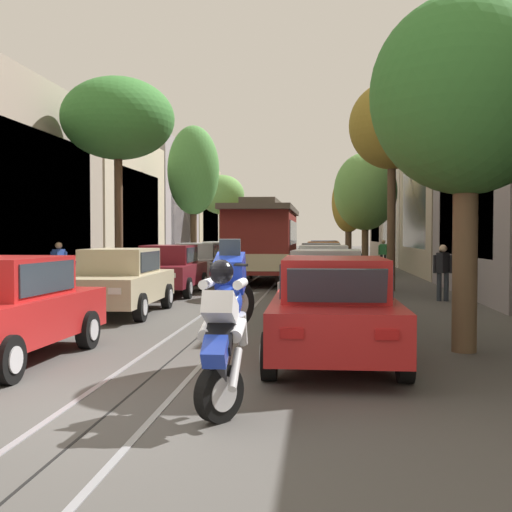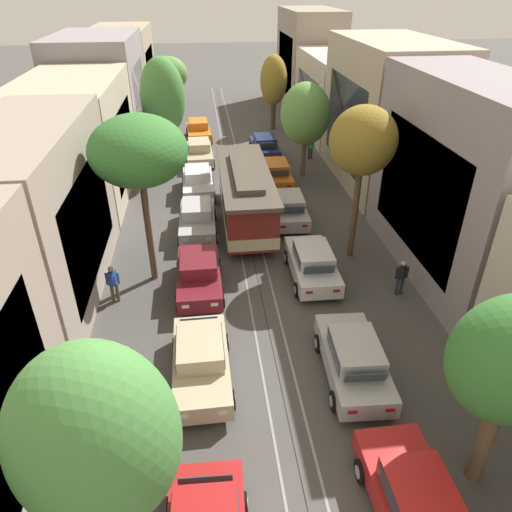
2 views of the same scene
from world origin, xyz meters
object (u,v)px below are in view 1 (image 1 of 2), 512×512
Objects in this scene: parked_car_maroon_mid_left at (169,270)px; parked_car_beige_sixth_left at (238,254)px; parked_car_navy_sixth_right at (324,254)px; pedestrian_on_right_pavement at (443,269)px; parked_car_silver_fourth_right at (322,262)px; street_tree_kerb_left_fourth at (222,196)px; street_tree_kerb_right_second at (392,127)px; street_tree_kerb_right_near at (467,97)px; parked_car_beige_second_left at (119,281)px; street_tree_kerb_right_fourth at (349,203)px; parked_car_orange_far_left at (249,252)px; street_tree_kerb_right_mid at (365,192)px; parked_car_orange_fifth_right at (324,258)px; parked_car_white_fifth_left at (220,258)px; parked_car_silver_second_right at (327,284)px; motorcycle_with_rider at (225,322)px; street_tree_kerb_left_second at (118,120)px; pedestrian_on_left_pavement at (383,253)px; parked_car_silver_fourth_left at (199,262)px; cable_car_trolley at (263,241)px; street_tree_kerb_left_mid at (193,171)px; pedestrian_crossing_far at (59,265)px.

parked_car_beige_sixth_left is at bearing 89.17° from parked_car_maroon_mid_left.
parked_car_beige_sixth_left is (0.23, 16.09, 0.00)m from parked_car_maroon_mid_left.
pedestrian_on_right_pavement is at bearing -79.73° from parked_car_navy_sixth_right.
pedestrian_on_right_pavement reaches higher than parked_car_silver_fourth_right.
street_tree_kerb_left_fourth is 0.85× the size of street_tree_kerb_right_second.
parked_car_beige_second_left is at bearing 148.23° from street_tree_kerb_right_near.
parked_car_beige_second_left is 0.71× the size of street_tree_kerb_right_fourth.
parked_car_silver_fourth_right is at bearing -69.71° from street_tree_kerb_left_fourth.
street_tree_kerb_right_fourth is at bearing 51.13° from parked_car_beige_sixth_left.
street_tree_kerb_right_fourth is at bearing 74.36° from parked_car_maroon_mid_left.
street_tree_kerb_right_mid reaches higher than parked_car_orange_far_left.
parked_car_orange_fifth_right is 0.72× the size of street_tree_kerb_left_fourth.
parked_car_silver_fourth_right is (4.85, -4.44, 0.00)m from parked_car_white_fifth_left.
parked_car_silver_second_right is at bearing -6.00° from parked_car_beige_second_left.
parked_car_orange_fifth_right is at bearing 87.25° from motorcycle_with_rider.
street_tree_kerb_right_fourth is (8.77, 23.07, -1.78)m from street_tree_kerb_left_second.
street_tree_kerb_left_second reaches higher than parked_car_silver_fourth_right.
pedestrian_on_left_pavement is at bearing 55.13° from street_tree_kerb_left_second.
pedestrian_on_right_pavement reaches higher than parked_car_orange_fifth_right.
parked_car_beige_second_left is 0.72× the size of street_tree_kerb_left_fourth.
parked_car_silver_fourth_left is at bearing -109.78° from street_tree_kerb_right_fourth.
street_tree_kerb_right_mid reaches higher than parked_car_white_fifth_left.
parked_car_navy_sixth_right is at bearing 94.57° from street_tree_kerb_right_near.
street_tree_kerb_right_second reaches higher than cable_car_trolley.
pedestrian_on_right_pavement is (8.31, -11.83, 0.12)m from parked_car_white_fifth_left.
parked_car_silver_second_right is at bearing -93.38° from street_tree_kerb_right_fourth.
street_tree_kerb_right_second is 4.37× the size of pedestrian_on_right_pavement.
parked_car_silver_second_right is at bearing -106.08° from street_tree_kerb_right_second.
parked_car_maroon_mid_left is at bearing -117.57° from pedestrian_on_left_pavement.
street_tree_kerb_left_mid is at bearing -103.27° from parked_car_orange_far_left.
parked_car_white_fifth_left is at bearing -81.79° from street_tree_kerb_left_fourth.
parked_car_silver_fourth_right is at bearing -95.85° from street_tree_kerb_right_fourth.
parked_car_orange_far_left is at bearing 135.13° from parked_car_navy_sixth_right.
street_tree_kerb_right_second reaches higher than street_tree_kerb_right_near.
street_tree_kerb_right_near reaches higher than parked_car_maroon_mid_left.
street_tree_kerb_left_mid is (-1.83, 2.78, 4.44)m from parked_car_white_fifth_left.
street_tree_kerb_right_mid reaches higher than street_tree_kerb_right_near.
motorcycle_with_rider is at bearing -61.21° from pedestrian_crossing_far.
parked_car_maroon_mid_left is at bearing -119.00° from street_tree_kerb_right_mid.
parked_car_white_fifth_left is 1.00× the size of parked_car_navy_sixth_right.
street_tree_kerb_left_second is at bearing -114.16° from parked_car_navy_sixth_right.
parked_car_beige_sixth_left is at bearing 96.86° from motorcycle_with_rider.
street_tree_kerb_left_mid is at bearing -127.94° from street_tree_kerb_right_fourth.
street_tree_kerb_left_mid reaches higher than street_tree_kerb_left_second.
street_tree_kerb_right_fourth is at bearing 63.96° from parked_car_white_fifth_left.
parked_car_beige_sixth_left is at bearing 89.39° from parked_car_beige_second_left.
street_tree_kerb_right_mid is at bearing 61.00° from parked_car_maroon_mid_left.
parked_car_white_fifth_left is 1.00× the size of parked_car_orange_fifth_right.
parked_car_beige_sixth_left is at bearing 77.38° from pedestrian_crossing_far.
motorcycle_with_rider is (3.83, -19.05, 0.18)m from parked_car_silver_fourth_left.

